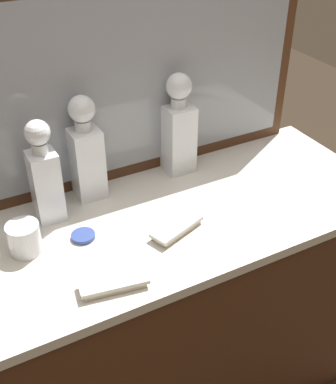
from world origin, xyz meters
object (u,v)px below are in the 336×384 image
(crystal_decanter_front, at_px, (178,133))
(crystal_tumbler_far_right, at_px, (24,240))
(silver_brush_center, at_px, (114,284))
(crystal_decanter_right, at_px, (45,181))
(crystal_decanter_far_left, at_px, (87,157))
(porcelain_dish, at_px, (83,236))
(silver_brush_far_left, at_px, (177,228))

(crystal_decanter_front, xyz_separation_m, crystal_tumbler_far_right, (-0.54, -0.17, -0.09))
(crystal_tumbler_far_right, bearing_deg, silver_brush_center, -57.04)
(crystal_decanter_front, height_order, crystal_decanter_right, crystal_decanter_front)
(silver_brush_center, bearing_deg, crystal_decanter_far_left, 77.20)
(porcelain_dish, bearing_deg, crystal_decanter_right, 110.47)
(silver_brush_far_left, xyz_separation_m, porcelain_dish, (-0.23, 0.10, -0.01))
(porcelain_dish, bearing_deg, crystal_decanter_far_left, 63.88)
(silver_brush_center, bearing_deg, crystal_decanter_right, 98.26)
(silver_brush_center, bearing_deg, porcelain_dish, 90.23)
(crystal_decanter_front, relative_size, porcelain_dish, 5.04)
(crystal_decanter_front, height_order, silver_brush_center, crystal_decanter_front)
(crystal_decanter_front, relative_size, crystal_decanter_far_left, 1.02)
(crystal_decanter_far_left, distance_m, porcelain_dish, 0.24)
(crystal_decanter_right, xyz_separation_m, silver_brush_far_left, (0.28, -0.23, -0.11))
(crystal_decanter_front, distance_m, porcelain_dish, 0.46)
(crystal_decanter_right, relative_size, crystal_tumbler_far_right, 3.57)
(crystal_decanter_far_left, bearing_deg, crystal_decanter_right, -158.61)
(crystal_tumbler_far_right, height_order, silver_brush_center, crystal_tumbler_far_right)
(crystal_decanter_far_left, xyz_separation_m, silver_brush_far_left, (0.14, -0.28, -0.12))
(porcelain_dish, bearing_deg, crystal_decanter_front, 25.64)
(crystal_decanter_far_left, relative_size, silver_brush_far_left, 1.90)
(crystal_decanter_right, bearing_deg, crystal_tumbler_far_right, -131.95)
(silver_brush_far_left, distance_m, porcelain_dish, 0.25)
(crystal_decanter_far_left, distance_m, silver_brush_far_left, 0.34)
(crystal_decanter_front, distance_m, crystal_decanter_right, 0.45)
(crystal_tumbler_far_right, distance_m, silver_brush_center, 0.27)
(crystal_decanter_far_left, relative_size, crystal_decanter_right, 1.06)
(silver_brush_far_left, bearing_deg, crystal_decanter_front, 60.47)
(crystal_decanter_right, relative_size, silver_brush_center, 1.76)
(crystal_decanter_front, height_order, porcelain_dish, crystal_decanter_front)
(crystal_decanter_front, height_order, crystal_tumbler_far_right, crystal_decanter_front)
(crystal_decanter_front, bearing_deg, silver_brush_far_left, -119.53)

